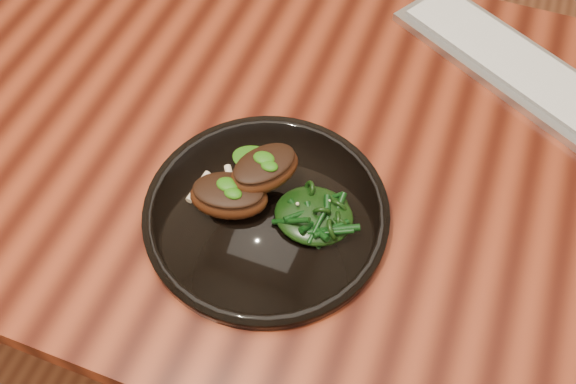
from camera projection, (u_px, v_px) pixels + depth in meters
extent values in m
plane|color=brown|center=(288.00, 336.00, 1.53)|extent=(4.00, 4.00, 0.00)
cube|color=#370E06|center=(288.00, 143.00, 0.93)|extent=(1.60, 0.80, 0.04)
cylinder|color=#3B170D|center=(54.00, 56.00, 1.57)|extent=(0.06, 0.06, 0.71)
cylinder|color=black|center=(266.00, 213.00, 0.83)|extent=(0.32, 0.32, 0.02)
torus|color=black|center=(266.00, 212.00, 0.82)|extent=(0.31, 0.31, 0.02)
cylinder|color=black|center=(266.00, 210.00, 0.82)|extent=(0.21, 0.21, 0.00)
ellipsoid|color=#461F0D|center=(229.00, 197.00, 0.81)|extent=(0.11, 0.08, 0.04)
ellipsoid|color=black|center=(228.00, 190.00, 0.79)|extent=(0.10, 0.07, 0.01)
cylinder|color=beige|center=(199.00, 187.00, 0.82)|extent=(0.02, 0.05, 0.01)
ellipsoid|color=#154C08|center=(228.00, 187.00, 0.79)|extent=(0.03, 0.02, 0.01)
ellipsoid|color=#461F0D|center=(265.00, 170.00, 0.81)|extent=(0.10, 0.11, 0.04)
ellipsoid|color=black|center=(264.00, 163.00, 0.80)|extent=(0.09, 0.10, 0.01)
cylinder|color=beige|center=(231.00, 181.00, 0.81)|extent=(0.03, 0.04, 0.01)
ellipsoid|color=#154C08|center=(264.00, 161.00, 0.79)|extent=(0.03, 0.02, 0.01)
ellipsoid|color=#154C08|center=(257.00, 160.00, 0.86)|extent=(0.07, 0.05, 0.00)
ellipsoid|color=black|center=(314.00, 215.00, 0.80)|extent=(0.10, 0.09, 0.02)
cube|color=#B4B6B8|center=(515.00, 68.00, 0.98)|extent=(0.41, 0.31, 0.01)
cube|color=white|center=(517.00, 63.00, 0.97)|extent=(0.37, 0.27, 0.01)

